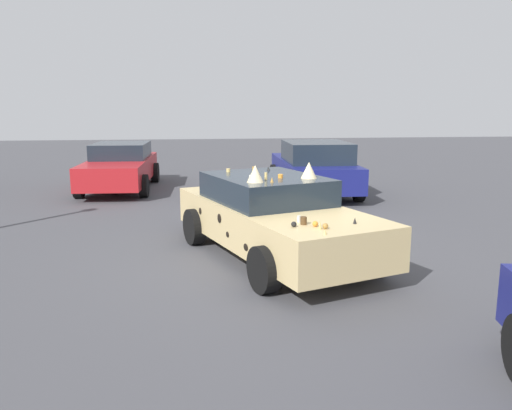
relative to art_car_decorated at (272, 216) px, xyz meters
name	(u,v)px	position (x,y,z in m)	size (l,w,h in m)	color
ground_plane	(274,257)	(-0.06, -0.02, -0.70)	(60.00, 60.00, 0.00)	#47474C
art_car_decorated	(272,216)	(0.00, 0.00, 0.00)	(4.80, 3.13, 1.60)	#D8BC7F
parked_sedan_far_left	(314,167)	(6.01, -2.13, 0.06)	(4.59, 2.19, 1.49)	navy
parked_sedan_far_right	(120,166)	(7.54, 3.42, -0.01)	(4.64, 2.10, 1.36)	red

